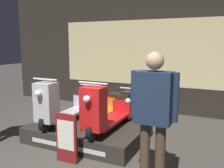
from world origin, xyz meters
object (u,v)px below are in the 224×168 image
object	(u,v)px
scooter_display_right	(109,110)
price_sign_board	(66,138)
scooter_display_left	(66,104)
scooter_backrow_1	(140,109)
person_right_browsing	(154,108)
scooter_backrow_0	(103,105)

from	to	relation	value
scooter_display_right	price_sign_board	distance (m)	0.96
scooter_display_left	scooter_backrow_1	distance (m)	1.70
price_sign_board	scooter_display_left	bearing A→B (deg)	126.16
scooter_backrow_1	person_right_browsing	size ratio (longest dim) A/B	0.98
scooter_backrow_0	person_right_browsing	bearing A→B (deg)	-49.55
scooter_display_right	scooter_backrow_0	bearing A→B (deg)	121.94
scooter_display_left	scooter_backrow_0	size ratio (longest dim) A/B	1.00
price_sign_board	scooter_backrow_1	bearing A→B (deg)	79.03
scooter_backrow_1	scooter_backrow_0	bearing A→B (deg)	180.00
person_right_browsing	price_sign_board	bearing A→B (deg)	179.68
scooter_backrow_1	person_right_browsing	distance (m)	2.46
scooter_display_left	scooter_backrow_1	world-z (taller)	scooter_display_left
scooter_backrow_1	scooter_display_left	bearing A→B (deg)	-129.45
person_right_browsing	scooter_backrow_0	bearing A→B (deg)	130.45
scooter_display_right	scooter_display_left	bearing A→B (deg)	180.00
scooter_display_left	price_sign_board	bearing A→B (deg)	-53.84
scooter_display_right	price_sign_board	bearing A→B (deg)	-108.06
scooter_display_left	scooter_display_right	xyz separation A→B (m)	(0.93, 0.00, 0.00)
scooter_backrow_1	price_sign_board	xyz separation A→B (m)	(-0.42, -2.18, 0.04)
scooter_backrow_0	price_sign_board	size ratio (longest dim) A/B	2.19
scooter_display_left	person_right_browsing	world-z (taller)	person_right_browsing
scooter_backrow_0	scooter_display_left	bearing A→B (deg)	-95.44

